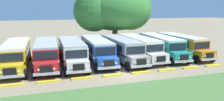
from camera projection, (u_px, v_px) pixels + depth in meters
name	position (u px, v px, depth m)	size (l,w,h in m)	color
ground_plane	(127.00, 74.00, 22.57)	(220.00, 220.00, 0.00)	#937F60
foreground_grass_strip	(163.00, 101.00, 16.12)	(80.00, 8.78, 0.01)	#4C7538
parked_bus_slot_0	(16.00, 54.00, 25.04)	(2.86, 10.86, 2.82)	yellow
parked_bus_slot_1	(46.00, 52.00, 25.90)	(3.09, 10.89, 2.82)	red
parked_bus_slot_2	(72.00, 51.00, 26.56)	(2.98, 10.88, 2.82)	silver
parked_bus_slot_3	(97.00, 49.00, 28.00)	(3.03, 10.89, 2.82)	#23519E
parked_bus_slot_4	(121.00, 48.00, 28.55)	(2.80, 10.85, 2.82)	#9E9993
parked_bus_slot_5	(139.00, 46.00, 29.88)	(2.72, 10.84, 2.82)	silver
parked_bus_slot_6	(161.00, 45.00, 30.77)	(3.20, 10.91, 2.82)	teal
parked_bus_slot_7	(181.00, 44.00, 31.72)	(2.68, 10.84, 2.82)	orange
curb_wheelstop_0	(12.00, 85.00, 19.25)	(2.00, 0.36, 0.15)	yellow
curb_wheelstop_1	(48.00, 81.00, 20.20)	(2.00, 0.36, 0.15)	yellow
curb_wheelstop_2	(82.00, 78.00, 21.15)	(2.00, 0.36, 0.15)	yellow
curb_wheelstop_3	(113.00, 75.00, 22.10)	(2.00, 0.36, 0.15)	yellow
curb_wheelstop_4	(141.00, 72.00, 23.05)	(2.00, 0.36, 0.15)	yellow
curb_wheelstop_5	(167.00, 70.00, 23.99)	(2.00, 0.36, 0.15)	yellow
curb_wheelstop_6	(190.00, 67.00, 24.94)	(2.00, 0.36, 0.15)	yellow
curb_wheelstop_7	(213.00, 65.00, 25.89)	(2.00, 0.36, 0.15)	yellow
broad_shade_tree	(115.00, 9.00, 38.12)	(14.45, 12.17, 10.29)	brown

